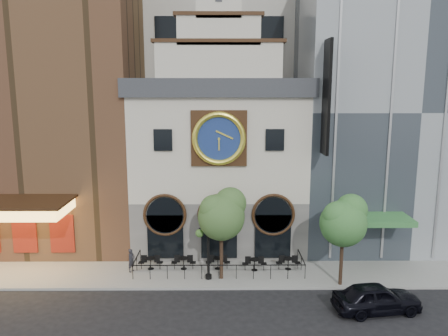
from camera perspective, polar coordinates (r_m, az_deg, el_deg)
ground at (r=26.71m, az=-0.66°, el=-15.66°), size 120.00×120.00×0.00m
sidewalk at (r=28.95m, az=-0.64°, el=-13.35°), size 44.00×5.00×0.15m
clock_building at (r=32.21m, az=-0.62°, el=1.40°), size 12.60×8.78×18.65m
theater_building at (r=36.41m, az=-21.96°, el=11.04°), size 14.00×15.60×25.00m
retail_building at (r=36.37m, az=20.49°, el=7.25°), size 14.00×14.40×20.00m
office_tower at (r=44.76m, az=-0.60°, el=21.06°), size 20.00×16.00×40.00m
cafe_railing at (r=28.74m, az=-0.64°, el=-12.39°), size 10.60×2.60×0.90m
bistro_0 at (r=29.32m, az=-9.56°, el=-12.04°), size 1.58×0.68×0.90m
bistro_1 at (r=29.05m, az=-5.30°, el=-12.15°), size 1.58×0.68×0.90m
bistro_2 at (r=28.95m, az=-0.80°, el=-12.19°), size 1.58×0.68×0.90m
bistro_3 at (r=28.80m, az=4.00°, el=-12.34°), size 1.58×0.68×0.90m
bistro_4 at (r=29.17m, az=8.38°, el=-12.12°), size 1.58×0.68×0.90m
car_right at (r=25.44m, az=19.33°, el=-15.72°), size 4.84×2.48×1.58m
pedestrian at (r=29.08m, az=-12.01°, el=-11.70°), size 0.59×0.66×1.51m
lamppost at (r=26.67m, az=-2.08°, el=-8.29°), size 1.56×0.65×4.92m
tree_left at (r=26.41m, az=-0.24°, el=-5.91°), size 2.95×2.84×5.68m
tree_right at (r=26.59m, az=15.41°, el=-6.52°), size 2.84×2.74×5.48m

